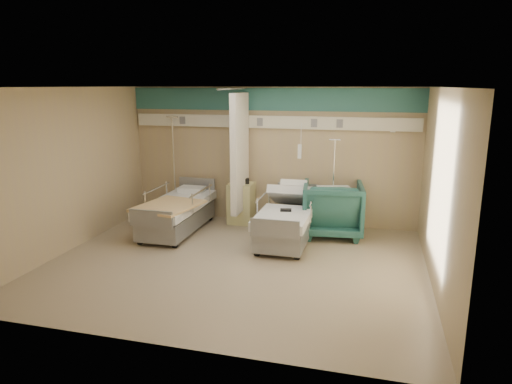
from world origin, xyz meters
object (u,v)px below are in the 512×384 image
iv_stand_left (175,197)px  bedside_cabinet (241,203)px  iv_stand_right (332,212)px  visitor_armchair (333,209)px  bed_left (177,216)px  bed_right (287,225)px

iv_stand_left → bedside_cabinet: bearing=-2.8°
bedside_cabinet → iv_stand_right: iv_stand_right is taller
visitor_armchair → iv_stand_right: bearing=-90.7°
bed_left → iv_stand_left: 1.10m
bed_right → iv_stand_right: size_ratio=1.18×
bedside_cabinet → visitor_armchair: 1.95m
bed_left → iv_stand_right: 3.06m
iv_stand_right → iv_stand_left: size_ratio=0.83×
bed_left → iv_stand_right: iv_stand_right is taller
bed_right → visitor_armchair: bearing=36.6°
bed_right → bedside_cabinet: size_ratio=2.54×
bed_right → bedside_cabinet: bedside_cabinet is taller
bedside_cabinet → iv_stand_left: bearing=177.2°
bed_right → visitor_armchair: size_ratio=1.89×
iv_stand_left → iv_stand_right: bearing=-1.9°
iv_stand_right → iv_stand_left: bearing=178.1°
visitor_armchair → iv_stand_left: bearing=-13.4°
bed_left → iv_stand_left: (-0.48, 0.98, 0.14)m
bed_right → bed_left: size_ratio=1.00×
bed_right → iv_stand_left: (-2.68, 0.98, 0.14)m
bed_left → visitor_armchair: size_ratio=1.89×
visitor_armchair → iv_stand_left: size_ratio=0.52×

